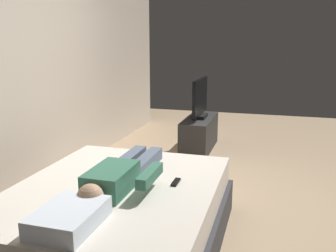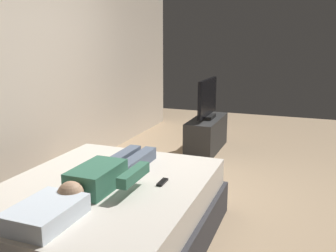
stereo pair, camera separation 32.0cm
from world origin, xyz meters
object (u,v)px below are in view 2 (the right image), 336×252
Objects in this scene: bed at (104,216)px; person at (107,173)px; tv_stand at (207,134)px; pillow at (46,213)px; tv at (207,100)px; remote at (162,182)px.

bed is 1.57× the size of person.
bed is 2.91m from tv_stand.
pillow is 3.58m from tv.
pillow reaches higher than remote.
tv is (2.91, -0.08, 0.52)m from bed.
tv_stand is at bearing 7.54° from remote.
remote is at bearing -172.46° from tv_stand.
pillow is at bearing 180.00° from bed.
remote reaches higher than tv_stand.
person is at bearing -2.64° from pillow.
tv_stand is (2.91, -0.08, -0.01)m from bed.
person is 2.90m from tv_stand.
person is (0.70, -0.03, 0.02)m from pillow.
tv reaches higher than bed.
tv is at bearing -0.88° from person.
remote is (0.15, -0.40, -0.07)m from person.
remote is at bearing -67.60° from bed.
remote is 2.76m from tv.
pillow is (-0.67, 0.00, 0.34)m from bed.
bed is 0.36m from person.
person is at bearing 179.12° from tv_stand.
pillow reaches higher than bed.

